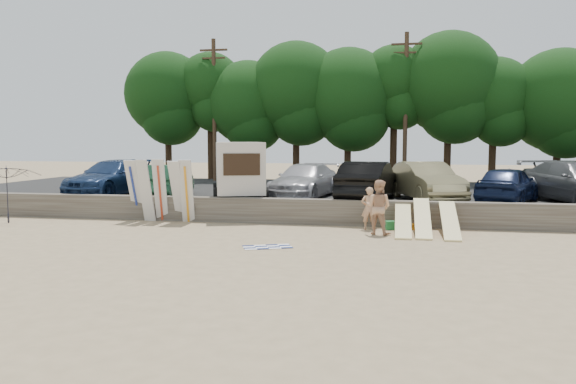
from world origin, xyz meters
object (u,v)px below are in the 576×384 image
at_px(car_5, 507,185).
at_px(beachgoer_a, 369,208).
at_px(car_3, 368,181).
at_px(box_trailer, 239,167).
at_px(car_0, 113,178).
at_px(beach_umbrella, 9,194).
at_px(beachgoer_b, 378,207).
at_px(car_4, 426,181).
at_px(cooler, 390,225).
at_px(car_2, 305,181).
at_px(car_1, 166,181).

distance_m(car_5, beachgoer_a, 6.55).
bearing_deg(car_3, box_trailer, 12.22).
bearing_deg(car_0, car_5, 8.10).
bearing_deg(beachgoer_a, beach_umbrella, -4.98).
xyz_separation_m(box_trailer, beachgoer_a, (5.79, -2.88, -1.32)).
xyz_separation_m(beachgoer_a, beachgoer_b, (0.38, -1.06, 0.17)).
bearing_deg(beachgoer_a, car_4, -128.62).
distance_m(car_0, car_5, 17.75).
relative_size(car_3, beachgoer_b, 2.69).
bearing_deg(cooler, car_3, 86.43).
xyz_separation_m(car_2, cooler, (3.91, -4.30, -1.30)).
bearing_deg(car_4, cooler, -129.26).
bearing_deg(box_trailer, car_3, -14.62).
bearing_deg(cooler, beachgoer_b, -130.53).
height_order(car_4, car_5, car_4).
xyz_separation_m(car_1, beach_umbrella, (-4.77, -4.47, -0.28)).
distance_m(car_5, beachgoer_b, 6.87).
height_order(car_1, car_3, car_3).
bearing_deg(car_4, beachgoer_b, -129.14).
bearing_deg(cooler, beach_umbrella, 163.79).
bearing_deg(car_4, car_2, 156.86).
bearing_deg(box_trailer, car_1, 153.57).
height_order(car_0, beachgoer_a, car_0).
xyz_separation_m(car_3, cooler, (0.98, -3.18, -1.39)).
xyz_separation_m(car_5, cooler, (-4.71, -3.40, -1.31)).
relative_size(beachgoer_a, beach_umbrella, 0.61).
relative_size(car_1, beach_umbrella, 1.74).
distance_m(car_4, car_5, 3.31).
bearing_deg(box_trailer, cooler, -41.61).
bearing_deg(car_5, cooler, 58.80).
xyz_separation_m(cooler, beach_umbrella, (-14.99, -1.19, 1.01)).
distance_m(car_3, beach_umbrella, 14.68).
bearing_deg(cooler, beachgoer_a, 165.82).
relative_size(car_0, car_4, 1.13).
distance_m(car_2, car_3, 3.14).
distance_m(car_3, car_4, 2.53).
bearing_deg(car_3, beachgoer_a, 101.55).
relative_size(beachgoer_b, cooler, 5.07).
bearing_deg(car_0, car_2, 12.94).
height_order(car_4, cooler, car_4).
height_order(car_3, car_5, car_3).
height_order(car_2, beachgoer_b, car_2).
height_order(car_2, car_5, car_5).
bearing_deg(car_5, car_4, 14.22).
bearing_deg(car_3, car_1, 7.55).
bearing_deg(beachgoer_b, beach_umbrella, 20.40).
distance_m(box_trailer, car_4, 8.12).
height_order(box_trailer, beach_umbrella, box_trailer).
xyz_separation_m(car_3, car_4, (2.43, 0.72, -0.02)).
bearing_deg(beach_umbrella, car_1, 43.15).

